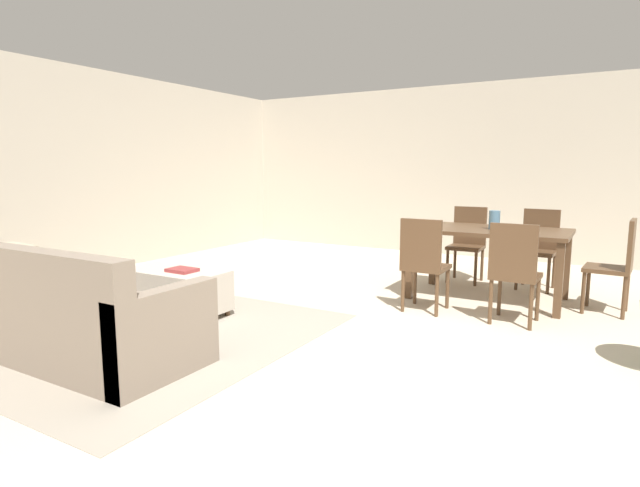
{
  "coord_description": "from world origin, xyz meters",
  "views": [
    {
      "loc": [
        1.63,
        -3.23,
        1.39
      ],
      "look_at": [
        -0.63,
        0.64,
        0.73
      ],
      "focal_mm": 28.56,
      "sensor_mm": 36.0,
      "label": 1
    }
  ],
  "objects_px": {
    "couch": "(61,316)",
    "ottoman_table": "(175,289)",
    "dining_table": "(489,237)",
    "dining_chair_far_right": "(539,244)",
    "dining_chair_head_east": "(618,261)",
    "dining_chair_near_left": "(423,260)",
    "dining_chair_near_right": "(514,268)",
    "book_on_ottoman": "(182,270)",
    "vase_centerpiece": "(494,220)",
    "dining_chair_far_left": "(468,239)"
  },
  "relations": [
    {
      "from": "ottoman_table",
      "to": "book_on_ottoman",
      "type": "height_order",
      "value": "book_on_ottoman"
    },
    {
      "from": "dining_chair_far_right",
      "to": "dining_table",
      "type": "bearing_deg",
      "value": -115.08
    },
    {
      "from": "dining_chair_head_east",
      "to": "dining_chair_far_right",
      "type": "bearing_deg",
      "value": 134.93
    },
    {
      "from": "dining_chair_far_right",
      "to": "book_on_ottoman",
      "type": "distance_m",
      "value": 4.03
    },
    {
      "from": "couch",
      "to": "dining_chair_far_left",
      "type": "distance_m",
      "value": 4.57
    },
    {
      "from": "dining_chair_head_east",
      "to": "vase_centerpiece",
      "type": "height_order",
      "value": "vase_centerpiece"
    },
    {
      "from": "dining_table",
      "to": "dining_chair_far_right",
      "type": "distance_m",
      "value": 0.93
    },
    {
      "from": "couch",
      "to": "vase_centerpiece",
      "type": "height_order",
      "value": "vase_centerpiece"
    },
    {
      "from": "dining_chair_head_east",
      "to": "book_on_ottoman",
      "type": "bearing_deg",
      "value": -148.34
    },
    {
      "from": "dining_chair_near_right",
      "to": "book_on_ottoman",
      "type": "xyz_separation_m",
      "value": [
        -2.72,
        -1.3,
        -0.07
      ]
    },
    {
      "from": "couch",
      "to": "ottoman_table",
      "type": "height_order",
      "value": "couch"
    },
    {
      "from": "dining_chair_near_right",
      "to": "dining_chair_head_east",
      "type": "bearing_deg",
      "value": 47.46
    },
    {
      "from": "ottoman_table",
      "to": "dining_chair_head_east",
      "type": "relative_size",
      "value": 1.11
    },
    {
      "from": "dining_chair_near_left",
      "to": "book_on_ottoman",
      "type": "distance_m",
      "value": 2.3
    },
    {
      "from": "couch",
      "to": "ottoman_table",
      "type": "bearing_deg",
      "value": 92.35
    },
    {
      "from": "dining_chair_far_left",
      "to": "dining_chair_near_left",
      "type": "bearing_deg",
      "value": -90.18
    },
    {
      "from": "couch",
      "to": "dining_chair_near_right",
      "type": "xyz_separation_m",
      "value": [
        2.8,
        2.47,
        0.23
      ]
    },
    {
      "from": "dining_chair_near_right",
      "to": "vase_centerpiece",
      "type": "relative_size",
      "value": 4.7
    },
    {
      "from": "dining_chair_near_left",
      "to": "dining_chair_near_right",
      "type": "relative_size",
      "value": 1.0
    },
    {
      "from": "couch",
      "to": "book_on_ottoman",
      "type": "relative_size",
      "value": 8.61
    },
    {
      "from": "ottoman_table",
      "to": "vase_centerpiece",
      "type": "xyz_separation_m",
      "value": [
        2.5,
        2.08,
        0.61
      ]
    },
    {
      "from": "ottoman_table",
      "to": "vase_centerpiece",
      "type": "relative_size",
      "value": 5.2
    },
    {
      "from": "ottoman_table",
      "to": "dining_chair_far_right",
      "type": "distance_m",
      "value": 4.1
    },
    {
      "from": "dining_chair_near_right",
      "to": "book_on_ottoman",
      "type": "relative_size",
      "value": 3.54
    },
    {
      "from": "dining_chair_head_east",
      "to": "ottoman_table",
      "type": "bearing_deg",
      "value": -149.53
    },
    {
      "from": "ottoman_table",
      "to": "dining_chair_far_left",
      "type": "bearing_deg",
      "value": 55.25
    },
    {
      "from": "dining_table",
      "to": "vase_centerpiece",
      "type": "xyz_separation_m",
      "value": [
        0.05,
        -0.04,
        0.19
      ]
    },
    {
      "from": "dining_chair_head_east",
      "to": "dining_table",
      "type": "bearing_deg",
      "value": -178.71
    },
    {
      "from": "dining_chair_near_left",
      "to": "couch",
      "type": "bearing_deg",
      "value": -128.65
    },
    {
      "from": "dining_chair_far_left",
      "to": "ottoman_table",
      "type": "bearing_deg",
      "value": -124.75
    },
    {
      "from": "dining_chair_far_right",
      "to": "dining_chair_head_east",
      "type": "bearing_deg",
      "value": -45.07
    },
    {
      "from": "dining_chair_near_left",
      "to": "dining_chair_far_left",
      "type": "relative_size",
      "value": 1.0
    },
    {
      "from": "ottoman_table",
      "to": "dining_chair_far_right",
      "type": "xyz_separation_m",
      "value": [
        2.84,
        2.95,
        0.27
      ]
    },
    {
      "from": "dining_table",
      "to": "dining_chair_near_right",
      "type": "height_order",
      "value": "dining_chair_near_right"
    },
    {
      "from": "dining_chair_near_right",
      "to": "dining_chair_head_east",
      "type": "relative_size",
      "value": 1.0
    },
    {
      "from": "dining_chair_near_right",
      "to": "dining_chair_head_east",
      "type": "distance_m",
      "value": 1.17
    },
    {
      "from": "dining_table",
      "to": "dining_chair_near_left",
      "type": "xyz_separation_m",
      "value": [
        -0.43,
        -0.84,
        -0.15
      ]
    },
    {
      "from": "dining_table",
      "to": "dining_chair_head_east",
      "type": "distance_m",
      "value": 1.2
    },
    {
      "from": "dining_chair_head_east",
      "to": "dining_chair_near_right",
      "type": "bearing_deg",
      "value": -132.54
    },
    {
      "from": "dining_table",
      "to": "couch",
      "type": "bearing_deg",
      "value": -125.95
    },
    {
      "from": "dining_chair_near_left",
      "to": "ottoman_table",
      "type": "bearing_deg",
      "value": -147.79
    },
    {
      "from": "dining_table",
      "to": "dining_chair_near_left",
      "type": "bearing_deg",
      "value": -116.95
    },
    {
      "from": "dining_table",
      "to": "book_on_ottoman",
      "type": "relative_size",
      "value": 6.08
    },
    {
      "from": "dining_chair_near_left",
      "to": "dining_chair_head_east",
      "type": "bearing_deg",
      "value": 28.23
    },
    {
      "from": "dining_chair_far_left",
      "to": "dining_chair_far_right",
      "type": "height_order",
      "value": "same"
    },
    {
      "from": "ottoman_table",
      "to": "dining_chair_near_right",
      "type": "distance_m",
      "value": 3.14
    },
    {
      "from": "couch",
      "to": "dining_table",
      "type": "height_order",
      "value": "couch"
    },
    {
      "from": "vase_centerpiece",
      "to": "book_on_ottoman",
      "type": "height_order",
      "value": "vase_centerpiece"
    },
    {
      "from": "dining_chair_far_right",
      "to": "book_on_ottoman",
      "type": "xyz_separation_m",
      "value": [
        -2.71,
        -2.97,
        -0.07
      ]
    },
    {
      "from": "dining_chair_head_east",
      "to": "vase_centerpiece",
      "type": "relative_size",
      "value": 4.7
    }
  ]
}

